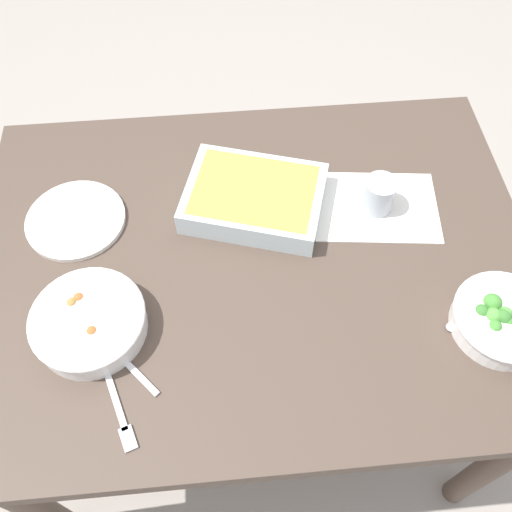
{
  "coord_description": "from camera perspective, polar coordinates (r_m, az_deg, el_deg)",
  "views": [
    {
      "loc": [
        0.06,
        0.66,
        1.75
      ],
      "look_at": [
        0.0,
        0.0,
        0.74
      ],
      "focal_mm": 39.48,
      "sensor_mm": 36.0,
      "label": 1
    }
  ],
  "objects": [
    {
      "name": "broccoli_bowl",
      "position": [
        1.2,
        23.69,
        -5.89
      ],
      "size": [
        0.2,
        0.2,
        0.07
      ],
      "color": "white",
      "rests_on": "dining_table"
    },
    {
      "name": "side_plate",
      "position": [
        1.32,
        -17.8,
        3.51
      ],
      "size": [
        0.22,
        0.22,
        0.01
      ],
      "primitive_type": "cylinder",
      "color": "white",
      "rests_on": "dining_table"
    },
    {
      "name": "ground_plane",
      "position": [
        1.87,
        -0.0,
        -12.52
      ],
      "size": [
        6.0,
        6.0,
        0.0
      ],
      "primitive_type": "plane",
      "color": "#9E9389"
    },
    {
      "name": "fork_on_table",
      "position": [
        1.08,
        -13.65,
        -15.1
      ],
      "size": [
        0.07,
        0.17,
        0.01
      ],
      "color": "silver",
      "rests_on": "dining_table"
    },
    {
      "name": "stew_bowl",
      "position": [
        1.14,
        -16.56,
        -6.41
      ],
      "size": [
        0.22,
        0.22,
        0.06
      ],
      "color": "white",
      "rests_on": "dining_table"
    },
    {
      "name": "placemat",
      "position": [
        1.31,
        12.0,
        4.91
      ],
      "size": [
        0.3,
        0.23,
        0.0
      ],
      "primitive_type": "cube",
      "rotation": [
        0.0,
        0.0,
        -0.11
      ],
      "color": "silver",
      "rests_on": "dining_table"
    },
    {
      "name": "baking_dish",
      "position": [
        1.26,
        -0.2,
        5.98
      ],
      "size": [
        0.35,
        0.3,
        0.06
      ],
      "color": "silver",
      "rests_on": "dining_table"
    },
    {
      "name": "dining_table",
      "position": [
        1.28,
        -0.0,
        -2.2
      ],
      "size": [
        1.2,
        0.9,
        0.74
      ],
      "color": "#4C3D33",
      "rests_on": "ground_plane"
    },
    {
      "name": "drink_cup",
      "position": [
        1.28,
        12.29,
        5.91
      ],
      "size": [
        0.07,
        0.07,
        0.08
      ],
      "color": "#B2BCC6",
      "rests_on": "dining_table"
    },
    {
      "name": "spoon_by_broccoli",
      "position": [
        1.2,
        21.45,
        -6.65
      ],
      "size": [
        0.18,
        0.03,
        0.01
      ],
      "color": "silver",
      "rests_on": "dining_table"
    },
    {
      "name": "spoon_by_stew",
      "position": [
        1.12,
        -13.74,
        -9.71
      ],
      "size": [
        0.13,
        0.14,
        0.01
      ],
      "color": "silver",
      "rests_on": "dining_table"
    }
  ]
}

